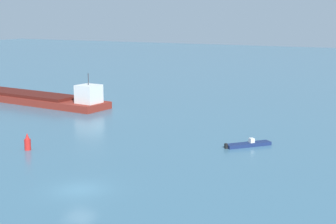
% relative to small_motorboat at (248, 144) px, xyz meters
% --- Properties ---
extents(ground_plane, '(400.00, 400.00, 0.00)m').
position_rel_small_motorboat_xyz_m(ground_plane, '(-7.68, -20.40, -0.22)').
color(ground_plane, teal).
extents(small_motorboat, '(4.33, 4.78, 0.88)m').
position_rel_small_motorboat_xyz_m(small_motorboat, '(0.00, 0.00, 0.00)').
color(small_motorboat, navy).
rests_on(small_motorboat, ground).
extents(cargo_barge, '(32.15, 8.10, 5.69)m').
position_rel_small_motorboat_xyz_m(cargo_barge, '(-41.78, 10.31, 0.67)').
color(cargo_barge, maroon).
rests_on(cargo_barge, ground).
extents(channel_buoy_red, '(0.70, 0.70, 1.90)m').
position_rel_small_motorboat_xyz_m(channel_buoy_red, '(-20.57, -12.84, 0.59)').
color(channel_buoy_red, red).
rests_on(channel_buoy_red, ground).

